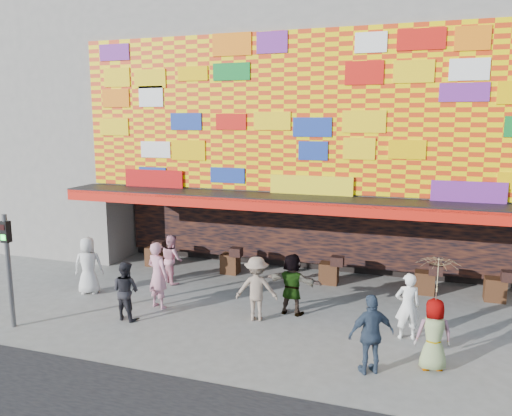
% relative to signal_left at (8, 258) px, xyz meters
% --- Properties ---
extents(ground, '(90.00, 90.00, 0.00)m').
position_rel_signal_left_xyz_m(ground, '(6.20, 1.50, -1.86)').
color(ground, slate).
rests_on(ground, ground).
extents(shop_building, '(15.20, 9.40, 10.00)m').
position_rel_signal_left_xyz_m(shop_building, '(6.20, 9.68, 3.37)').
color(shop_building, gray).
rests_on(shop_building, ground).
extents(neighbor_left, '(11.00, 8.00, 12.00)m').
position_rel_signal_left_xyz_m(neighbor_left, '(-6.80, 9.50, 4.14)').
color(neighbor_left, gray).
rests_on(neighbor_left, ground).
extents(signal_left, '(0.22, 0.20, 3.00)m').
position_rel_signal_left_xyz_m(signal_left, '(0.00, 0.00, 0.00)').
color(signal_left, '#59595B').
rests_on(signal_left, ground).
extents(ped_a, '(1.03, 0.87, 1.79)m').
position_rel_signal_left_xyz_m(ped_a, '(0.28, 2.79, -0.97)').
color(ped_a, silver).
rests_on(ped_a, ground).
extents(ped_b, '(0.81, 0.65, 1.93)m').
position_rel_signal_left_xyz_m(ped_b, '(2.93, 2.42, -0.89)').
color(ped_b, '#CA8298').
rests_on(ped_b, ground).
extents(ped_c, '(0.88, 0.73, 1.61)m').
position_rel_signal_left_xyz_m(ped_c, '(2.53, 1.39, -1.05)').
color(ped_c, black).
rests_on(ped_c, ground).
extents(ped_d, '(1.25, 0.90, 1.75)m').
position_rel_signal_left_xyz_m(ped_d, '(5.89, 2.48, -0.98)').
color(ped_d, gray).
rests_on(ped_d, ground).
extents(ped_e, '(1.10, 0.89, 1.75)m').
position_rel_signal_left_xyz_m(ped_e, '(9.11, 0.51, -0.99)').
color(ped_e, '#314055').
rests_on(ped_e, ground).
extents(ped_f, '(1.66, 0.72, 1.73)m').
position_rel_signal_left_xyz_m(ped_f, '(6.70, 3.18, -0.99)').
color(ped_f, gray).
rests_on(ped_f, ground).
extents(ped_g, '(0.88, 0.69, 1.59)m').
position_rel_signal_left_xyz_m(ped_g, '(10.37, 1.10, -1.07)').
color(ped_g, gray).
rests_on(ped_g, ground).
extents(ped_h, '(0.70, 0.56, 1.67)m').
position_rel_signal_left_xyz_m(ped_h, '(9.78, 2.54, -1.02)').
color(ped_h, white).
rests_on(ped_h, ground).
extents(ped_i, '(0.99, 0.97, 1.61)m').
position_rel_signal_left_xyz_m(ped_i, '(2.24, 4.55, -1.05)').
color(ped_i, pink).
rests_on(ped_i, ground).
extents(parasol, '(1.05, 1.07, 1.77)m').
position_rel_signal_left_xyz_m(parasol, '(10.37, 1.10, 0.25)').
color(parasol, beige).
rests_on(parasol, ground).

